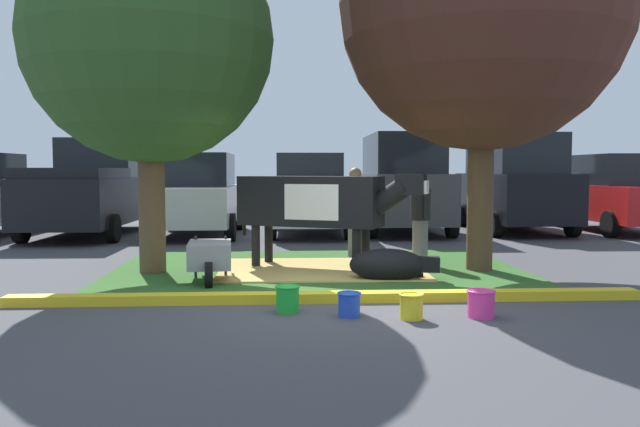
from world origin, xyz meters
name	(u,v)px	position (x,y,z in m)	size (l,w,h in m)	color
ground_plane	(331,300)	(0.00, 0.00, 0.00)	(80.00, 80.00, 0.00)	#424247
grass_island	(317,270)	(-0.03, 2.41, 0.01)	(6.51, 4.72, 0.02)	#2D5B23
curb_yellow	(329,297)	(-0.03, -0.10, 0.06)	(7.71, 0.24, 0.12)	yellow
hay_bedding	(321,269)	(0.02, 2.34, 0.03)	(3.20, 2.40, 0.04)	tan
shade_tree_left	(149,40)	(-2.62, 2.28, 3.60)	(3.81, 3.81, 5.52)	brown
shade_tree_right	(483,7)	(2.55, 2.23, 4.16)	(4.53, 4.53, 6.44)	#4C3823
cow_holstein	(316,202)	(-0.04, 2.50, 1.10)	(2.98, 1.68, 1.55)	black
calf_lying	(390,265)	(0.95, 1.30, 0.24)	(1.33, 0.64, 0.48)	black
person_handler	(420,218)	(1.73, 2.86, 0.80)	(0.34, 0.51, 1.51)	slate
person_visitor_near	(355,209)	(0.74, 3.86, 0.89)	(0.39, 0.41, 1.66)	slate
wheelbarrow	(210,256)	(-1.63, 1.38, 0.39)	(0.67, 1.61, 0.63)	gray
bucket_green	(288,298)	(-0.54, -0.63, 0.16)	(0.28, 0.28, 0.30)	green
bucket_blue	(349,304)	(0.13, -0.88, 0.14)	(0.27, 0.27, 0.27)	blue
bucket_yellow	(411,306)	(0.79, -1.05, 0.15)	(0.27, 0.27, 0.28)	yellow
bucket_pink	(481,303)	(1.57, -1.02, 0.16)	(0.32, 0.32, 0.30)	#EA3893
pickup_truck_black	(92,190)	(-5.32, 8.49, 1.11)	(2.28, 5.43, 2.42)	black
sedan_silver	(199,195)	(-2.64, 8.21, 0.98)	(2.07, 4.42, 2.02)	silver
sedan_blue	(309,195)	(0.09, 8.40, 0.98)	(2.07, 4.42, 2.02)	silver
suv_dark_grey	(402,183)	(2.50, 8.67, 1.27)	(2.17, 4.63, 2.52)	#3D3D42
suv_black	(513,183)	(5.48, 8.74, 1.27)	(2.17, 4.63, 2.52)	black
sedan_red	(618,194)	(8.16, 8.44, 0.98)	(2.07, 4.42, 2.02)	red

